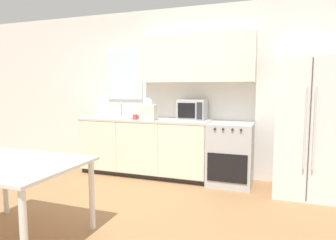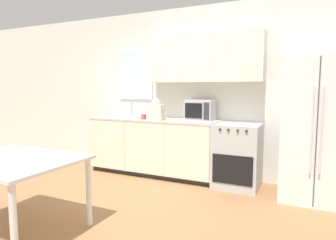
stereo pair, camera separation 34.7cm
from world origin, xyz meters
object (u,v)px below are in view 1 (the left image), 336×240
at_px(microwave, 192,110).
at_px(refrigerator, 306,127).
at_px(coffee_mug, 136,117).
at_px(dining_table, 10,172).
at_px(oven_range, 230,154).

bearing_deg(microwave, refrigerator, -6.69).
distance_m(microwave, coffee_mug, 0.90).
bearing_deg(dining_table, oven_range, 54.43).
relative_size(oven_range, dining_table, 0.71).
xyz_separation_m(oven_range, refrigerator, (1.00, -0.07, 0.45)).
height_order(oven_range, microwave, microwave).
xyz_separation_m(oven_range, dining_table, (-1.68, -2.35, 0.20)).
bearing_deg(coffee_mug, refrigerator, 1.74).
bearing_deg(microwave, oven_range, -11.08).
bearing_deg(oven_range, coffee_mug, -174.43).
bearing_deg(coffee_mug, oven_range, 5.57).
height_order(microwave, coffee_mug, microwave).
distance_m(refrigerator, coffee_mug, 2.47).
bearing_deg(refrigerator, dining_table, -139.57).
distance_m(oven_range, refrigerator, 1.10).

